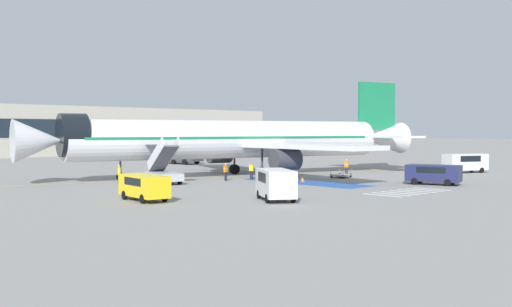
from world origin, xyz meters
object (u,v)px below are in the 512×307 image
object	(u,v)px
ground_crew_3	(346,166)
traffic_cone_1	(258,182)
ground_crew_1	(119,173)
boarding_stairs_forward	(163,172)
terminal_building	(63,131)
airliner	(239,139)
service_van_2	(465,162)
traffic_cone_0	(303,179)
traffic_cone_2	(288,177)
service_van_0	(276,182)
baggage_cart	(341,175)
ground_crew_0	(226,171)
ground_crew_2	(251,169)
service_van_3	(144,185)
service_van_1	(433,173)
fuel_tanker	(176,152)

from	to	relation	value
ground_crew_3	traffic_cone_1	world-z (taller)	ground_crew_3
ground_crew_1	boarding_stairs_forward	bearing A→B (deg)	87.53
boarding_stairs_forward	terminal_building	world-z (taller)	terminal_building
airliner	ground_crew_1	size ratio (longest dim) A/B	24.81
service_van_2	traffic_cone_0	size ratio (longest dim) A/B	11.85
traffic_cone_1	traffic_cone_2	world-z (taller)	traffic_cone_2
traffic_cone_2	terminal_building	world-z (taller)	terminal_building
service_van_2	traffic_cone_1	xyz separation A→B (m)	(-28.28, 5.44, -1.09)
service_van_0	service_van_2	bearing A→B (deg)	38.71
traffic_cone_1	ground_crew_3	bearing A→B (deg)	6.38
boarding_stairs_forward	traffic_cone_0	size ratio (longest dim) A/B	11.63
airliner	service_van_2	xyz separation A→B (m)	(22.83, -14.33, -2.67)
airliner	ground_crew_1	world-z (taller)	airliner
airliner	terminal_building	world-z (taller)	airliner
baggage_cart	traffic_cone_0	distance (m)	6.90
baggage_cart	ground_crew_0	distance (m)	12.67
traffic_cone_0	traffic_cone_2	world-z (taller)	traffic_cone_2
ground_crew_2	ground_crew_3	size ratio (longest dim) A/B	0.95
service_van_2	traffic_cone_2	bearing A→B (deg)	92.71
service_van_3	ground_crew_3	size ratio (longest dim) A/B	2.73
traffic_cone_0	service_van_1	bearing A→B (deg)	-57.28
service_van_0	ground_crew_1	bearing A→B (deg)	127.13
ground_crew_0	ground_crew_2	size ratio (longest dim) A/B	1.02
ground_crew_3	traffic_cone_1	size ratio (longest dim) A/B	3.72
service_van_3	ground_crew_0	world-z (taller)	service_van_3
service_van_2	terminal_building	size ratio (longest dim) A/B	0.06
traffic_cone_0	baggage_cart	bearing A→B (deg)	6.21
boarding_stairs_forward	ground_crew_2	world-z (taller)	boarding_stairs_forward
baggage_cart	ground_crew_0	size ratio (longest dim) A/B	1.67
terminal_building	fuel_tanker	bearing A→B (deg)	-92.72
fuel_tanker	ground_crew_2	world-z (taller)	fuel_tanker
fuel_tanker	baggage_cart	size ratio (longest dim) A/B	3.39
traffic_cone_0	terminal_building	size ratio (longest dim) A/B	0.00
ground_crew_2	ground_crew_1	bearing A→B (deg)	45.69
service_van_3	airliner	bearing A→B (deg)	-141.54
traffic_cone_0	ground_crew_3	bearing A→B (deg)	13.85
terminal_building	ground_crew_3	bearing A→B (deg)	-91.42
ground_crew_0	service_van_0	bearing A→B (deg)	-131.06
traffic_cone_2	baggage_cart	bearing A→B (deg)	-20.64
service_van_0	baggage_cart	distance (m)	22.10
terminal_building	ground_crew_1	bearing A→B (deg)	-111.39
ground_crew_3	service_van_2	bearing A→B (deg)	37.00
traffic_cone_1	service_van_2	bearing A→B (deg)	-10.89
service_van_2	ground_crew_3	distance (m)	15.04
service_van_0	ground_crew_3	size ratio (longest dim) A/B	2.74
service_van_1	airliner	bearing A→B (deg)	90.45
ground_crew_0	ground_crew_1	bearing A→B (deg)	149.48
ground_crew_3	traffic_cone_1	xyz separation A→B (m)	(-15.04, -1.68, -0.80)
service_van_3	traffic_cone_0	distance (m)	19.95
boarding_stairs_forward	traffic_cone_2	xyz separation A→B (m)	(11.93, -4.65, -0.79)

